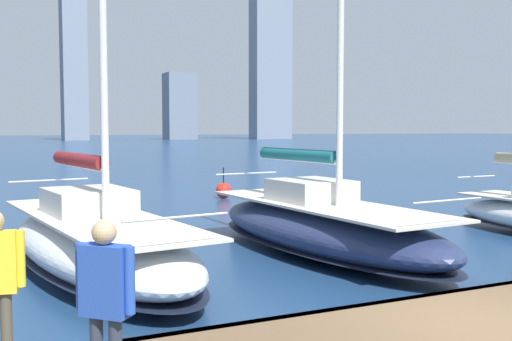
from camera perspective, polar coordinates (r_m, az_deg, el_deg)
The scene contains 5 objects.
dock_pier at distance 8.71m, azimuth 19.92°, elevation -13.67°, with size 28.00×2.80×0.60m.
sailboat_teal at distance 15.26m, azimuth 6.28°, elevation -5.20°, with size 3.49×9.08×10.67m.
sailboat_maroon at distance 13.70m, azimuth -14.99°, elevation -6.47°, with size 4.00×9.35×9.86m.
person_blue_shirt at distance 5.82m, azimuth -14.18°, elevation -11.25°, with size 0.47×0.48×1.72m.
channel_buoy at distance 27.22m, azimuth -3.11°, elevation -1.90°, with size 0.70×0.70×1.40m.
Camera 1 is at (5.93, 5.73, 3.15)m, focal length 42.00 mm.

